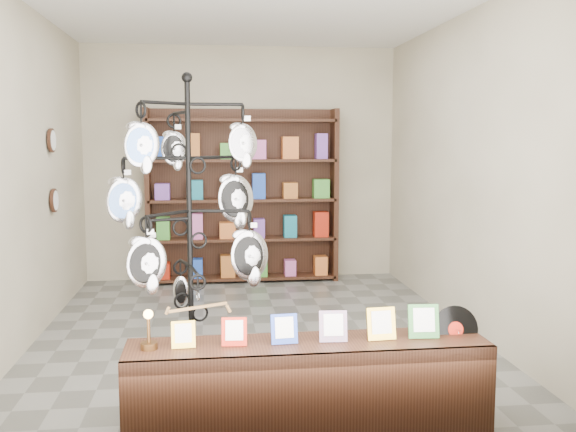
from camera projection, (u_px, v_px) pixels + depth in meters
The scene contains 6 objects.
ground at pixel (256, 333), 6.03m from camera, with size 5.00×5.00×0.00m, color slate.
room_envelope at pixel (255, 135), 5.81m from camera, with size 5.00×5.00×5.00m.
display_tree at pixel (189, 212), 4.46m from camera, with size 1.21×1.21×2.26m.
front_shelf at pixel (309, 385), 4.00m from camera, with size 2.25×0.48×0.80m.
back_shelving at pixel (243, 201), 8.17m from camera, with size 2.42×0.36×2.20m.
wall_clocks at pixel (53, 171), 6.40m from camera, with size 0.03×0.24×0.84m.
Camera 1 is at (-0.41, -5.85, 1.79)m, focal length 40.00 mm.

